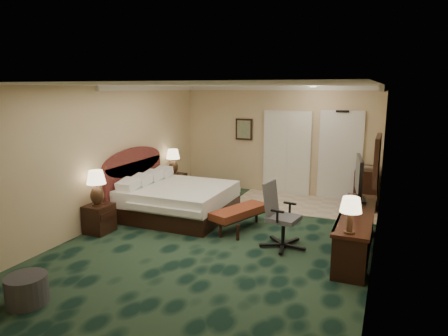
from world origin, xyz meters
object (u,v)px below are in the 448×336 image
at_px(tv, 359,179).
at_px(lamp_far, 173,162).
at_px(ottoman, 27,290).
at_px(desk, 356,232).
at_px(minibar, 366,188).
at_px(nightstand_near, 99,219).
at_px(bed, 179,201).
at_px(lamp_near, 97,188).
at_px(desk_chair, 284,216).
at_px(nightstand_far, 175,185).
at_px(bed_bench, 239,219).

bearing_deg(tv, lamp_far, 156.48).
height_order(ottoman, tv, tv).
relative_size(desk, minibar, 2.63).
xyz_separation_m(nightstand_near, minibar, (4.48, 3.59, 0.19)).
xyz_separation_m(bed, tv, (3.54, 0.12, 0.76)).
bearing_deg(tv, lamp_near, -168.24).
xyz_separation_m(tv, desk_chair, (-1.09, -0.91, -0.53)).
bearing_deg(ottoman, desk, 41.69).
relative_size(bed, ottoman, 4.02).
height_order(nightstand_far, desk, desk).
distance_m(lamp_far, minibar, 4.58).
bearing_deg(bed, tv, 1.95).
distance_m(lamp_near, ottoman, 2.58).
bearing_deg(desk_chair, desk, 20.52).
xyz_separation_m(tv, minibar, (0.04, 2.04, -0.63)).
relative_size(bed, lamp_near, 3.13).
bearing_deg(tv, nightstand_far, 156.01).
xyz_separation_m(nightstand_far, lamp_far, (-0.02, -0.03, 0.59)).
height_order(lamp_near, bed_bench, lamp_near).
bearing_deg(tv, desk, -93.29).
distance_m(bed_bench, ottoman, 3.84).
height_order(ottoman, desk_chair, desk_chair).
distance_m(lamp_far, tv, 4.63).
relative_size(bed, nightstand_near, 3.86).
distance_m(bed, nightstand_near, 1.68).
xyz_separation_m(lamp_far, desk, (4.50, -1.93, -0.52)).
relative_size(lamp_near, desk_chair, 0.59).
bearing_deg(desk_chair, tv, 48.62).
distance_m(nightstand_near, ottoman, 2.52).
bearing_deg(nightstand_near, lamp_near, -69.84).
xyz_separation_m(lamp_far, minibar, (4.49, 0.79, -0.41)).
bearing_deg(lamp_near, lamp_far, 90.48).
height_order(bed, desk_chair, desk_chair).
xyz_separation_m(nightstand_near, desk_chair, (3.34, 0.63, 0.29)).
bearing_deg(nightstand_far, desk_chair, -33.39).
height_order(nightstand_far, lamp_far, lamp_far).
distance_m(ottoman, tv, 5.39).
xyz_separation_m(bed_bench, minibar, (2.12, 2.43, 0.24)).
bearing_deg(lamp_far, bed, -56.53).
distance_m(nightstand_far, desk, 4.89).
bearing_deg(desk, nightstand_near, -169.03).
height_order(tv, desk_chair, tv).
xyz_separation_m(bed_bench, tv, (2.08, 0.39, 0.87)).
bearing_deg(tv, ottoman, -140.30).
xyz_separation_m(lamp_far, bed_bench, (2.37, -1.64, -0.65)).
distance_m(lamp_near, desk_chair, 3.41).
bearing_deg(lamp_near, tv, 19.57).
relative_size(nightstand_near, lamp_near, 0.81).
height_order(lamp_near, minibar, lamp_near).
height_order(nightstand_near, desk_chair, desk_chair).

